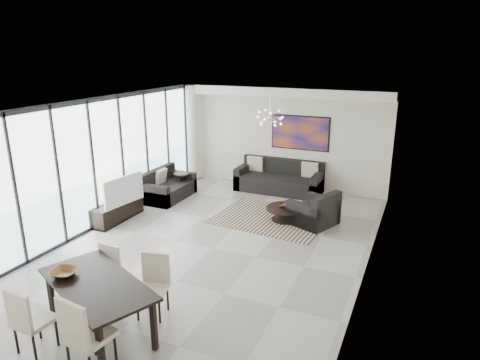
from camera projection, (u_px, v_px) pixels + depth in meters
The scene contains 20 objects.
room_shell at pixel (233, 184), 8.16m from camera, with size 6.00×9.00×2.90m.
window_wall at pixel (96, 165), 9.43m from camera, with size 0.37×8.95×2.90m.
soffit at pixel (282, 92), 11.71m from camera, with size 5.98×0.40×0.26m, color white.
painting at pixel (300, 133), 12.00m from camera, with size 1.68×0.04×0.98m, color #CC571C.
chandelier at pixel (270, 118), 10.15m from camera, with size 0.66×0.66×0.71m.
rug at pixel (272, 218), 10.30m from camera, with size 2.58×1.99×0.01m, color black.
coffee_table at pixel (285, 213), 10.15m from camera, with size 0.92×0.92×0.32m.
bowl_coffee at pixel (282, 206), 10.12m from camera, with size 0.22×0.22×0.07m, color brown.
sofa_main at pixel (279, 181), 12.23m from camera, with size 2.42×0.99×0.88m.
loveseat at pixel (167, 188), 11.65m from camera, with size 0.88×1.57×0.79m.
armchair at pixel (314, 213), 9.90m from camera, with size 1.20×1.22×0.80m.
side_table at pixel (182, 180), 11.90m from camera, with size 0.44×0.44×0.61m.
tv_console at pixel (118, 211), 10.15m from camera, with size 0.41×1.47×0.46m, color black.
television at pixel (120, 190), 9.89m from camera, with size 1.16×0.15×0.67m, color gray.
dining_table at pixel (97, 288), 5.98m from camera, with size 2.15×1.66×0.80m.
dining_chair_sw at pixel (27, 318), 5.58m from camera, with size 0.48×0.48×0.98m.
dining_chair_se at pixel (82, 332), 5.18m from camera, with size 0.57×0.57×1.11m.
dining_chair_nw at pixel (106, 269), 6.88m from camera, with size 0.45×0.45×0.91m.
dining_chair_ne at pixel (154, 280), 6.51m from camera, with size 0.53×0.53×0.96m.
bowl_dining at pixel (64, 273), 6.12m from camera, with size 0.37×0.37×0.09m, color brown.
Camera 1 is at (3.71, -7.07, 3.93)m, focal length 32.00 mm.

